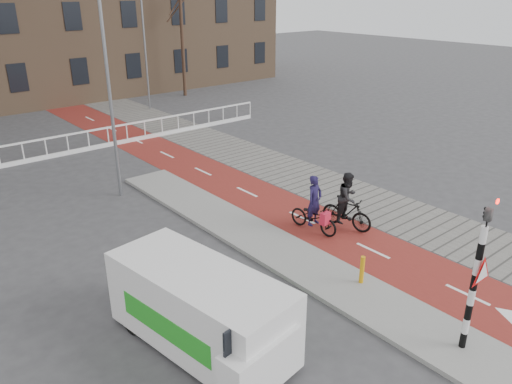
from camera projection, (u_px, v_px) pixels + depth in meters
ground at (399, 299)px, 12.59m from camera, size 120.00×120.00×0.00m
bike_lane at (217, 178)px, 20.57m from camera, size 2.50×60.00×0.01m
sidewalk at (268, 164)px, 22.23m from camera, size 3.00×60.00×0.01m
curb_island at (274, 247)px, 14.99m from camera, size 1.80×16.00×0.12m
traffic_signal at (477, 272)px, 10.04m from camera, size 0.80×0.80×3.68m
bollard at (362, 270)px, 12.95m from camera, size 0.12×0.12×0.76m
cyclist_near at (314, 213)px, 15.88m from camera, size 0.83×1.85×1.88m
cyclist_far at (347, 206)px, 16.02m from camera, size 0.92×1.83×1.90m
van at (200, 308)px, 10.61m from camera, size 2.32×4.51×1.85m
railing at (0, 162)px, 21.57m from camera, size 28.00×0.10×0.99m
tree_right at (182, 39)px, 34.76m from camera, size 0.23×0.23×7.85m
streetlight_near at (108, 77)px, 17.17m from camera, size 0.12×0.12×8.87m
streetlight_right at (144, 39)px, 30.63m from camera, size 0.12×0.12×8.70m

